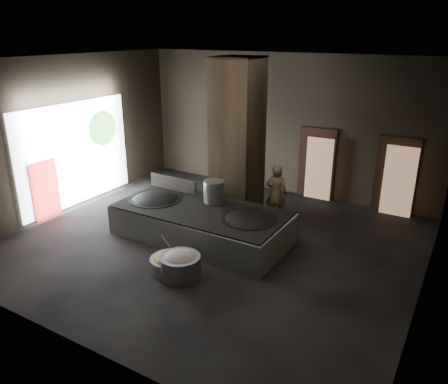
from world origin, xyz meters
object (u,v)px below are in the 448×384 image
Objects in this scene: wok_right at (249,222)px; stock_pot at (214,192)px; cook at (276,194)px; veg_basin at (170,264)px; meat_basin at (180,266)px; hearth_platform at (201,224)px; wok_left at (156,201)px.

wok_right is 2.25× the size of stock_pot.
cook is (1.17, 1.42, -0.30)m from stock_pot.
meat_basin is (0.33, -0.07, 0.08)m from veg_basin.
stock_pot reaches higher than wok_right.
hearth_platform is at bearing -177.88° from wok_right.
meat_basin is at bearing -40.53° from wok_left.
meat_basin is at bearing 67.23° from cook.
stock_pot is 0.65× the size of veg_basin.
wok_left is at bearing 139.47° from meat_basin.
hearth_platform is 3.41× the size of wok_right.
cook is 1.84× the size of meat_basin.
veg_basin is at bearing 168.07° from meat_basin.
hearth_platform is 7.67× the size of stock_pot.
stock_pot is at bearing 85.57° from hearth_platform.
cook reaches higher than stock_pot.
wok_right is at bearing 69.88° from meat_basin.
wok_left is 0.85× the size of cook.
hearth_platform is at bearing 43.94° from cook.
hearth_platform is 4.97× the size of meat_basin.
meat_basin is at bearing -69.76° from hearth_platform.
cook reaches higher than wok_left.
cook is (1.22, 1.97, 0.44)m from hearth_platform.
stock_pot is (1.50, 0.60, 0.38)m from wok_left.
wok_left reaches higher than hearth_platform.
veg_basin is at bearing -44.30° from wok_left.
wok_right is 1.46× the size of veg_basin.
wok_right is 1.44m from stock_pot.
veg_basin is (0.27, -2.33, -0.96)m from stock_pot.
wok_left is at bearing -177.95° from wok_right.
hearth_platform is 2.70× the size of cook.
hearth_platform is 3.17× the size of wok_left.
veg_basin is at bearing 62.18° from cook.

